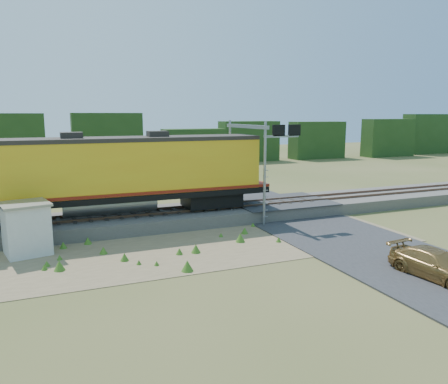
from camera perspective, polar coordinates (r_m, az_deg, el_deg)
name	(u,v)px	position (r m, az deg, el deg)	size (l,w,h in m)	color
ground	(222,246)	(23.79, -0.22, -7.09)	(140.00, 140.00, 0.00)	#475123
ballast	(188,216)	(29.14, -4.68, -3.09)	(70.00, 5.00, 0.80)	slate
rails	(188,209)	(29.03, -4.69, -2.17)	(70.00, 1.54, 0.16)	brown
dirt_shoulder	(184,248)	(23.59, -5.23, -7.24)	(26.00, 8.00, 0.03)	#8C7754
road	(323,229)	(27.66, 12.79, -4.70)	(7.00, 66.00, 0.86)	#38383A
tree_line_north	(114,145)	(59.80, -14.14, 5.99)	(130.00, 3.00, 6.50)	#1F3B15
weed_clumps	(158,253)	(22.86, -8.56, -7.93)	(15.00, 6.20, 0.56)	#3F6E1F
locomotive	(104,172)	(27.47, -15.40, 2.49)	(20.48, 3.12, 5.28)	black
shed	(26,228)	(24.31, -24.42, -4.33)	(2.69, 2.69, 2.67)	silver
signal_gantry	(255,145)	(29.53, 4.01, 6.11)	(2.62, 6.20, 6.61)	gray
car	(437,265)	(21.21, 26.01, -8.54)	(1.75, 4.29, 1.25)	olive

